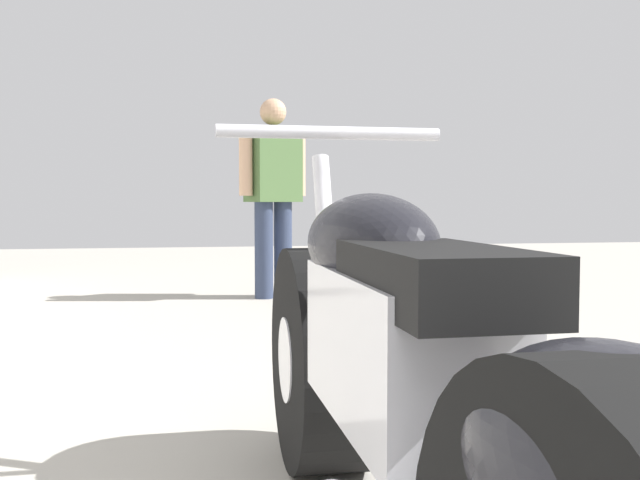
{
  "coord_description": "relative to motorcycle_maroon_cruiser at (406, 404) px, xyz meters",
  "views": [
    {
      "loc": [
        -0.37,
        0.32,
        0.82
      ],
      "look_at": [
        0.23,
        3.58,
        0.64
      ],
      "focal_mm": 39.63,
      "sensor_mm": 36.0,
      "label": 1
    }
  ],
  "objects": [
    {
      "name": "ground_plane",
      "position": [
        -0.04,
        2.31,
        -0.43
      ],
      "size": [
        18.86,
        18.86,
        0.0
      ],
      "primitive_type": "plane",
      "color": "#A8A399"
    },
    {
      "name": "mechanic_in_blue",
      "position": [
        0.29,
        4.74,
        0.53
      ],
      "size": [
        0.64,
        0.44,
        1.7
      ],
      "color": "#2D3851",
      "rests_on": "ground_plane"
    },
    {
      "name": "motorcycle_maroon_cruiser",
      "position": [
        0.0,
        0.0,
        0.0
      ],
      "size": [
        0.66,
        2.23,
        1.04
      ],
      "color": "black",
      "rests_on": "ground_plane"
    }
  ]
}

